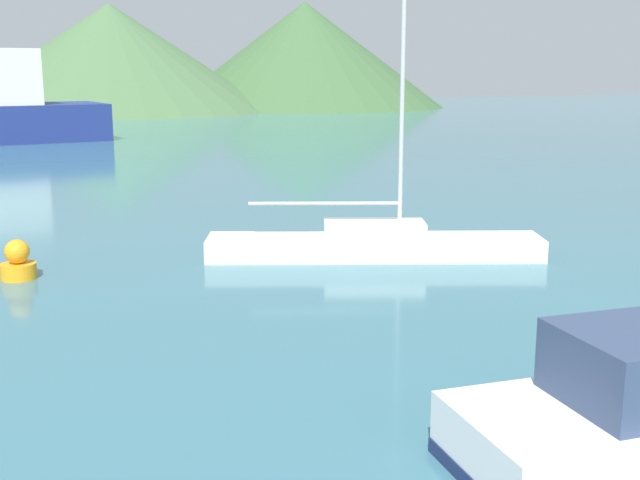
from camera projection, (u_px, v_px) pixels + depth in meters
sailboat_inner at (374, 243)px, 21.43m from camera, size 8.81×4.90×7.52m
buoy_marker at (18, 263)px, 19.29m from camera, size 0.84×0.84×0.97m
hill_east at (111, 58)px, 95.85m from camera, size 38.96×38.96×12.60m
hill_far_east at (305, 55)px, 106.44m from camera, size 36.85×36.85×13.63m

